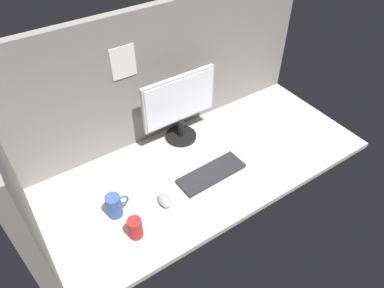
# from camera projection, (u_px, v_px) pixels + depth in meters

# --- Properties ---
(ground_plane) EXTENTS (1.80, 0.80, 0.03)m
(ground_plane) POSITION_uv_depth(u_px,v_px,m) (201.00, 166.00, 1.94)
(ground_plane) COLOR beige
(cubicle_wall_back) EXTENTS (1.80, 0.06, 0.75)m
(cubicle_wall_back) POSITION_uv_depth(u_px,v_px,m) (162.00, 73.00, 1.91)
(cubicle_wall_back) COLOR gray
(cubicle_wall_back) RESTS_ON ground_plane
(cubicle_wall_side) EXTENTS (0.05, 0.80, 0.75)m
(cubicle_wall_side) POSITION_uv_depth(u_px,v_px,m) (9.00, 187.00, 1.32)
(cubicle_wall_side) COLOR gray
(cubicle_wall_side) RESTS_ON ground_plane
(monitor) EXTENTS (0.44, 0.18, 0.41)m
(monitor) POSITION_uv_depth(u_px,v_px,m) (180.00, 105.00, 1.95)
(monitor) COLOR black
(monitor) RESTS_ON ground_plane
(keyboard) EXTENTS (0.37, 0.14, 0.02)m
(keyboard) POSITION_uv_depth(u_px,v_px,m) (211.00, 174.00, 1.87)
(keyboard) COLOR #262628
(keyboard) RESTS_ON ground_plane
(mouse) EXTENTS (0.06, 0.10, 0.03)m
(mouse) POSITION_uv_depth(u_px,v_px,m) (164.00, 200.00, 1.73)
(mouse) COLOR #99999E
(mouse) RESTS_ON ground_plane
(mug_red_plastic) EXTENTS (0.06, 0.06, 0.11)m
(mug_red_plastic) POSITION_uv_depth(u_px,v_px,m) (135.00, 228.00, 1.57)
(mug_red_plastic) COLOR red
(mug_red_plastic) RESTS_ON ground_plane
(mug_ceramic_blue) EXTENTS (0.11, 0.07, 0.12)m
(mug_ceramic_blue) POSITION_uv_depth(u_px,v_px,m) (115.00, 206.00, 1.65)
(mug_ceramic_blue) COLOR #38569E
(mug_ceramic_blue) RESTS_ON ground_plane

